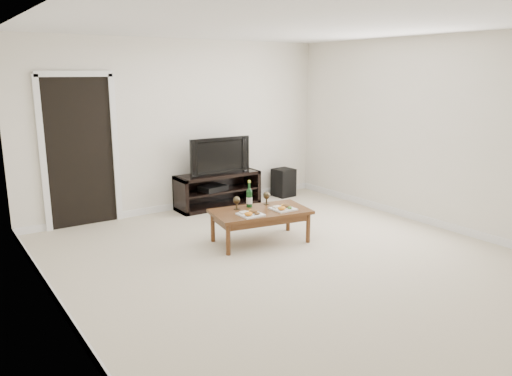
% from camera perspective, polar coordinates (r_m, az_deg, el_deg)
% --- Properties ---
extents(floor, '(5.50, 5.50, 0.00)m').
position_cam_1_polar(floor, '(5.81, 3.95, -8.25)').
color(floor, beige).
rests_on(floor, ground).
extents(back_wall, '(5.00, 0.04, 2.60)m').
position_cam_1_polar(back_wall, '(7.81, -8.61, 7.01)').
color(back_wall, white).
rests_on(back_wall, ground).
extents(ceiling, '(5.00, 5.50, 0.04)m').
position_cam_1_polar(ceiling, '(5.43, 4.41, 18.44)').
color(ceiling, white).
rests_on(ceiling, back_wall).
extents(doorway, '(0.90, 0.02, 2.05)m').
position_cam_1_polar(doorway, '(7.29, -19.47, 3.79)').
color(doorway, black).
rests_on(doorway, ground).
extents(media_console, '(1.37, 0.45, 0.55)m').
position_cam_1_polar(media_console, '(7.97, -4.38, -0.25)').
color(media_console, black).
rests_on(media_console, ground).
extents(television, '(1.01, 0.18, 0.58)m').
position_cam_1_polar(television, '(7.86, -4.45, 3.76)').
color(television, black).
rests_on(television, media_console).
extents(av_receiver, '(0.45, 0.37, 0.08)m').
position_cam_1_polar(av_receiver, '(7.90, -4.95, -0.00)').
color(av_receiver, black).
rests_on(av_receiver, media_console).
extents(subwoofer, '(0.34, 0.34, 0.48)m').
position_cam_1_polar(subwoofer, '(8.67, 3.16, 0.64)').
color(subwoofer, black).
rests_on(subwoofer, ground).
extents(coffee_table, '(1.30, 0.85, 0.42)m').
position_cam_1_polar(coffee_table, '(6.33, 0.49, -4.37)').
color(coffee_table, brown).
rests_on(coffee_table, ground).
extents(plate_left, '(0.27, 0.27, 0.07)m').
position_cam_1_polar(plate_left, '(6.04, -0.63, -2.82)').
color(plate_left, white).
rests_on(plate_left, coffee_table).
extents(plate_right, '(0.27, 0.27, 0.07)m').
position_cam_1_polar(plate_right, '(6.29, 3.13, -2.18)').
color(plate_right, white).
rests_on(plate_right, coffee_table).
extents(wine_bottle, '(0.07, 0.07, 0.35)m').
position_cam_1_polar(wine_bottle, '(6.38, -0.77, -0.65)').
color(wine_bottle, '#0E3313').
rests_on(wine_bottle, coffee_table).
extents(goblet_left, '(0.09, 0.09, 0.17)m').
position_cam_1_polar(goblet_left, '(6.29, -2.22, -1.70)').
color(goblet_left, '#3A3120').
rests_on(goblet_left, coffee_table).
extents(goblet_right, '(0.09, 0.09, 0.17)m').
position_cam_1_polar(goblet_right, '(6.52, 1.21, -1.15)').
color(goblet_right, '#3A3120').
rests_on(goblet_right, coffee_table).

